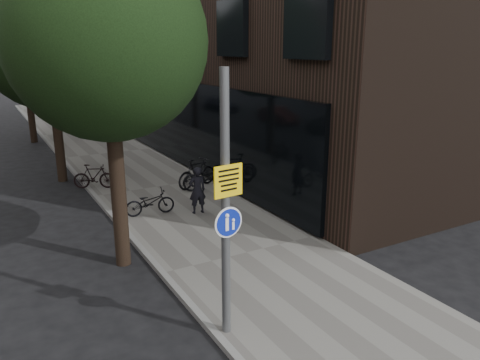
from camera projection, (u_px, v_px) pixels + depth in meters
ground at (323, 324)px, 9.06m from camera, size 120.00×120.00×0.00m
sidewalk at (157, 188)px, 17.51m from camera, size 4.50×60.00×0.12m
curb_edge at (96, 197)px, 16.44m from camera, size 0.15×60.00×0.13m
street_tree_near at (109, 50)px, 10.32m from camera, size 4.40×4.40×7.50m
street_tree_mid at (50, 48)px, 17.42m from camera, size 5.00×5.00×7.80m
street_tree_far at (24, 47)px, 24.94m from camera, size 5.00×5.00×7.80m
signpost at (225, 208)px, 7.99m from camera, size 0.55×0.16×4.76m
pedestrian at (197, 190)px, 14.55m from camera, size 0.57×0.40×1.50m
parked_bike_facade_near at (209, 177)px, 16.93m from camera, size 2.00×1.19×0.99m
parked_bike_facade_far at (197, 173)px, 17.31m from camera, size 1.89×1.06×1.09m
parked_bike_curb_near at (150, 202)px, 14.49m from camera, size 1.58×0.70×0.81m
parked_bike_curb_far at (94, 176)px, 17.16m from camera, size 1.56×1.05×0.92m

